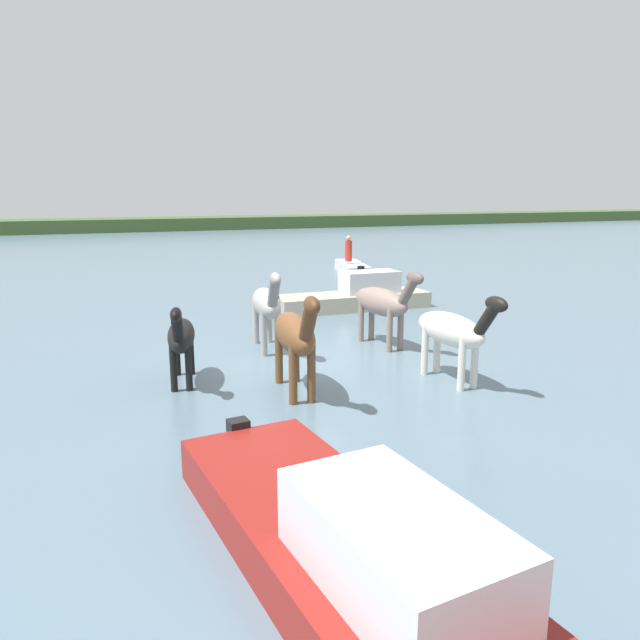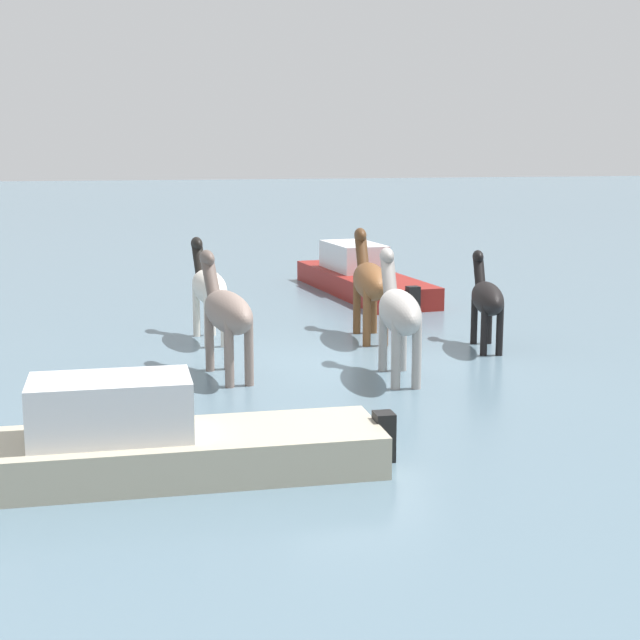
# 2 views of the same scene
# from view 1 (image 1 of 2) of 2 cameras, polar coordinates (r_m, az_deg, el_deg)

# --- Properties ---
(ground_plane) EXTENTS (166.08, 166.08, 0.00)m
(ground_plane) POSITION_cam_1_polar(r_m,az_deg,el_deg) (13.38, -2.01, -3.95)
(ground_plane) COLOR slate
(distant_shoreline) EXTENTS (149.47, 6.00, 2.40)m
(distant_shoreline) POSITION_cam_1_polar(r_m,az_deg,el_deg) (61.05, -17.85, 8.20)
(distant_shoreline) COLOR #3F592D
(distant_shoreline) RESTS_ON ground_plane
(horse_lead) EXTENTS (0.85, 2.63, 2.03)m
(horse_lead) POSITION_cam_1_polar(r_m,az_deg,el_deg) (14.10, -5.16, 1.52)
(horse_lead) COLOR #9E9993
(horse_lead) RESTS_ON ground_plane
(horse_chestnut_trailing) EXTENTS (0.88, 2.58, 1.99)m
(horse_chestnut_trailing) POSITION_cam_1_polar(r_m,az_deg,el_deg) (14.46, 6.08, 1.68)
(horse_chestnut_trailing) COLOR gray
(horse_chestnut_trailing) RESTS_ON ground_plane
(horse_dark_mare) EXTENTS (0.84, 2.69, 2.08)m
(horse_dark_mare) POSITION_cam_1_polar(r_m,az_deg,el_deg) (10.96, -2.40, -1.43)
(horse_dark_mare) COLOR brown
(horse_dark_mare) RESTS_ON ground_plane
(horse_gray_outer) EXTENTS (0.73, 2.49, 1.93)m
(horse_gray_outer) POSITION_cam_1_polar(r_m,az_deg,el_deg) (11.92, 12.69, -1.01)
(horse_gray_outer) COLOR silver
(horse_gray_outer) RESTS_ON ground_plane
(horse_rear_stallion) EXTENTS (0.87, 2.26, 1.74)m
(horse_rear_stallion) POSITION_cam_1_polar(r_m,az_deg,el_deg) (11.88, -13.23, -1.58)
(horse_rear_stallion) COLOR black
(horse_rear_stallion) RESTS_ON ground_plane
(boat_dinghy_port) EXTENTS (1.85, 3.93, 0.71)m
(boat_dinghy_port) POSITION_cam_1_polar(r_m,az_deg,el_deg) (27.81, 3.12, 4.87)
(boat_dinghy_port) COLOR silver
(boat_dinghy_port) RESTS_ON ground_plane
(boat_tender_starboard) EXTENTS (2.27, 6.27, 1.38)m
(boat_tender_starboard) POSITION_cam_1_polar(r_m,az_deg,el_deg) (5.97, 3.63, -22.56)
(boat_tender_starboard) COLOR maroon
(boat_tender_starboard) RESTS_ON ground_plane
(boat_motor_center) EXTENTS (5.30, 1.50, 1.35)m
(boat_motor_center) POSITION_cam_1_polar(r_m,az_deg,el_deg) (19.29, 3.42, 2.05)
(boat_motor_center) COLOR #B7AD93
(boat_motor_center) RESTS_ON ground_plane
(person_spotter_bow) EXTENTS (0.32, 0.32, 1.19)m
(person_spotter_bow) POSITION_cam_1_polar(r_m,az_deg,el_deg) (27.58, 2.77, 6.80)
(person_spotter_bow) COLOR red
(person_spotter_bow) RESTS_ON boat_dinghy_port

